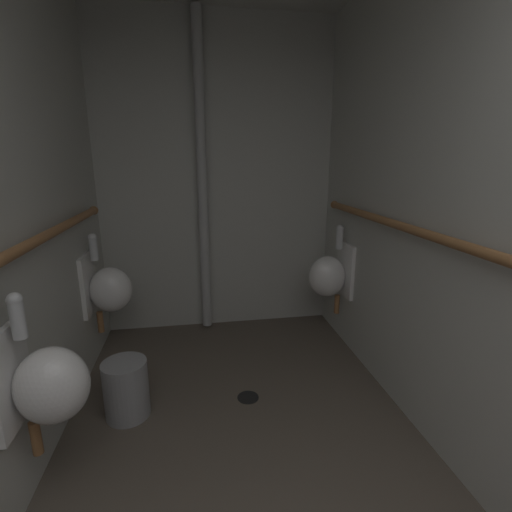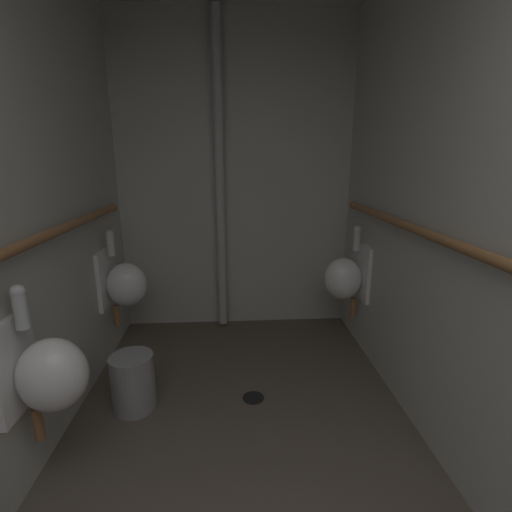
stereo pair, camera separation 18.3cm
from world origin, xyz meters
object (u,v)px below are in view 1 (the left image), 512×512
object	(u,v)px
urinal_left_mid	(47,384)
standpipe_back_wall	(202,181)
urinal_right_mid	(330,275)
urinal_left_far	(108,288)
waste_bin	(126,389)
floor_drain	(248,397)

from	to	relation	value
urinal_left_mid	standpipe_back_wall	distance (m)	1.99
urinal_right_mid	urinal_left_far	bearing A→B (deg)	-178.68
urinal_left_far	waste_bin	bearing A→B (deg)	-73.17
standpipe_back_wall	waste_bin	bearing A→B (deg)	-114.60
standpipe_back_wall	waste_bin	distance (m)	1.71
urinal_left_mid	urinal_left_far	size ratio (longest dim) A/B	1.00
waste_bin	urinal_left_far	bearing A→B (deg)	106.83
standpipe_back_wall	floor_drain	world-z (taller)	standpipe_back_wall
urinal_left_far	standpipe_back_wall	distance (m)	1.15
waste_bin	floor_drain	bearing A→B (deg)	3.16
urinal_right_mid	floor_drain	world-z (taller)	urinal_right_mid
urinal_left_far	standpipe_back_wall	bearing A→B (deg)	33.78
urinal_left_mid	waste_bin	distance (m)	0.72
floor_drain	waste_bin	world-z (taller)	waste_bin
urinal_left_far	standpipe_back_wall	xyz separation A→B (m)	(0.73, 0.49, 0.74)
urinal_left_far	urinal_right_mid	world-z (taller)	same
urinal_right_mid	standpipe_back_wall	size ratio (longest dim) A/B	0.29
urinal_left_mid	waste_bin	bearing A→B (deg)	69.77
urinal_right_mid	floor_drain	xyz separation A→B (m)	(-0.78, -0.66, -0.59)
urinal_left_mid	waste_bin	xyz separation A→B (m)	(0.20, 0.54, -0.42)
urinal_left_mid	floor_drain	world-z (taller)	urinal_left_mid
standpipe_back_wall	floor_drain	distance (m)	1.75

